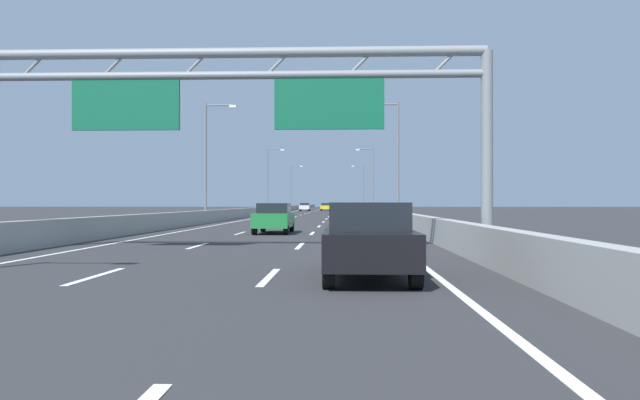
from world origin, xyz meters
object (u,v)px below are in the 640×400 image
(streetlamp_right_mid, at_px, (395,154))
(streetlamp_left_far, at_px, (269,176))
(streetlamp_right_far, at_px, (371,176))
(streetlamp_right_distant, at_px, (362,184))
(white_car, at_px, (305,207))
(sign_gantry, at_px, (234,98))
(black_car, at_px, (368,239))
(streetlamp_left_distant, at_px, (292,184))
(green_car, at_px, (274,218))
(streetlamp_left_mid, at_px, (208,155))
(yellow_car, at_px, (326,207))
(silver_car, at_px, (344,208))

(streetlamp_right_mid, height_order, streetlamp_left_far, same)
(streetlamp_left_far, relative_size, streetlamp_right_far, 1.00)
(streetlamp_right_distant, xyz_separation_m, white_car, (-11.23, -15.94, -4.63))
(sign_gantry, relative_size, black_car, 3.41)
(sign_gantry, xyz_separation_m, white_car, (-3.70, 96.12, -4.03))
(streetlamp_right_far, bearing_deg, white_car, 114.16)
(streetlamp_left_distant, relative_size, white_car, 2.15)
(black_car, xyz_separation_m, green_car, (-3.95, 18.07, -0.01))
(streetlamp_right_mid, xyz_separation_m, streetlamp_left_distant, (-14.93, 81.95, 0.00))
(streetlamp_left_far, xyz_separation_m, streetlamp_left_distant, (0.00, 40.98, 0.00))
(streetlamp_left_distant, bearing_deg, green_car, -85.82)
(streetlamp_left_far, bearing_deg, streetlamp_left_mid, -90.00)
(streetlamp_left_mid, bearing_deg, black_car, -72.81)
(streetlamp_right_mid, relative_size, white_car, 2.15)
(streetlamp_right_far, distance_m, green_car, 60.07)
(yellow_car, bearing_deg, silver_car, -83.94)
(streetlamp_right_mid, bearing_deg, streetlamp_left_distant, 100.33)
(streetlamp_left_distant, bearing_deg, sign_gantry, -86.22)
(streetlamp_left_far, distance_m, streetlamp_right_far, 14.93)
(silver_car, relative_size, yellow_car, 0.93)
(white_car, bearing_deg, black_car, -85.76)
(silver_car, bearing_deg, sign_gantry, -93.03)
(streetlamp_left_mid, xyz_separation_m, black_car, (11.29, -36.51, -4.61))
(streetlamp_right_far, bearing_deg, streetlamp_left_distant, 110.02)
(streetlamp_right_distant, xyz_separation_m, green_car, (-7.59, -100.39, -4.62))
(streetlamp_left_far, height_order, streetlamp_right_distant, same)
(black_car, height_order, white_car, black_car)
(streetlamp_left_far, height_order, green_car, streetlamp_left_far)
(streetlamp_right_mid, distance_m, white_car, 67.13)
(silver_car, bearing_deg, yellow_car, 96.06)
(streetlamp_right_far, xyz_separation_m, yellow_car, (-7.41, 27.41, -4.64))
(sign_gantry, xyz_separation_m, streetlamp_right_distant, (7.54, 112.06, 0.60))
(streetlamp_left_mid, xyz_separation_m, silver_car, (10.91, 36.41, -4.65))
(black_car, bearing_deg, streetlamp_left_mid, 107.19)
(streetlamp_right_distant, bearing_deg, streetlamp_left_far, -110.02)
(sign_gantry, relative_size, yellow_car, 3.52)
(streetlamp_right_mid, relative_size, black_car, 2.05)
(streetlamp_right_mid, distance_m, streetlamp_right_distant, 81.95)
(streetlamp_left_far, relative_size, streetlamp_right_distant, 1.00)
(streetlamp_left_far, height_order, black_car, streetlamp_left_far)
(streetlamp_right_distant, relative_size, white_car, 2.15)
(sign_gantry, bearing_deg, streetlamp_left_distant, 93.78)
(streetlamp_right_far, relative_size, silver_car, 2.28)
(streetlamp_left_mid, relative_size, white_car, 2.15)
(sign_gantry, distance_m, streetlamp_right_mid, 31.04)
(yellow_car, bearing_deg, streetlamp_left_far, -105.34)
(yellow_car, bearing_deg, black_car, -87.94)
(sign_gantry, height_order, streetlamp_left_distant, streetlamp_left_distant)
(black_car, distance_m, yellow_car, 104.96)
(streetlamp_left_mid, height_order, streetlamp_left_far, same)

